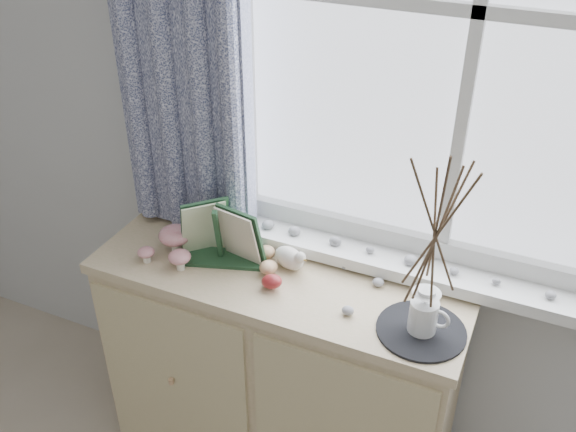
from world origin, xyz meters
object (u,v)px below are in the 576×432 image
Objects in this scene: sideboard at (280,370)px; twig_pitcher at (436,228)px; toadstool_cluster at (173,243)px; botanical_book at (216,237)px.

twig_pitcher is (0.47, -0.08, 0.77)m from sideboard.
toadstool_cluster is 0.86m from twig_pitcher.
twig_pitcher is at bearing -21.21° from botanical_book.
sideboard is 0.60m from toadstool_cluster.
botanical_book is at bearing -168.24° from sideboard.
botanical_book is 0.71m from twig_pitcher.
toadstool_cluster is at bearing -174.45° from twig_pitcher.
twig_pitcher reaches higher than botanical_book.
toadstool_cluster reaches higher than sideboard.
botanical_book is at bearing 8.31° from toadstool_cluster.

